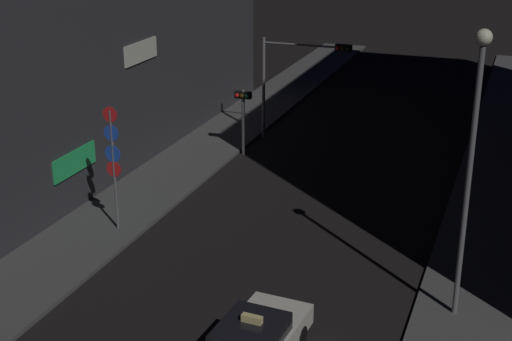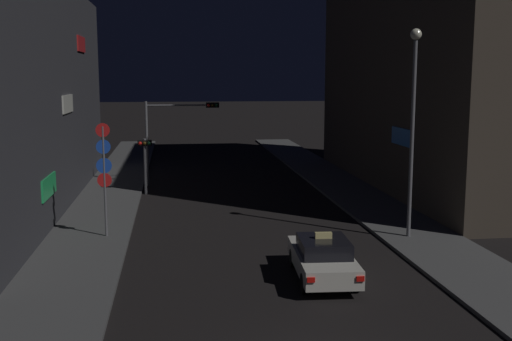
{
  "view_description": "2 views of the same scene",
  "coord_description": "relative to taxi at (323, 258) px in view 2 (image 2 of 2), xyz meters",
  "views": [
    {
      "loc": [
        7.51,
        -8.74,
        11.89
      ],
      "look_at": [
        -0.73,
        13.37,
        3.04
      ],
      "focal_mm": 52.02,
      "sensor_mm": 36.0,
      "label": 1
    },
    {
      "loc": [
        -3.24,
        -12.59,
        6.76
      ],
      "look_at": [
        0.24,
        13.61,
        2.68
      ],
      "focal_mm": 43.39,
      "sensor_mm": 36.0,
      "label": 2
    }
  ],
  "objects": [
    {
      "name": "building_facade_right",
      "position": [
        12.09,
        16.31,
        9.22
      ],
      "size": [
        10.24,
        24.32,
        19.91
      ],
      "color": "#473D33",
      "rests_on": "ground_plane"
    },
    {
      "name": "sidewalk_right",
      "position": [
        5.29,
        17.63,
        -0.67
      ],
      "size": [
        3.44,
        53.02,
        0.14
      ],
      "primitive_type": "cube",
      "color": "#4C4C4C",
      "rests_on": "ground_plane"
    },
    {
      "name": "traffic_light_overhead",
      "position": [
        -4.77,
        18.81,
        3.05
      ],
      "size": [
        4.54,
        0.42,
        5.2
      ],
      "color": "slate",
      "rests_on": "ground_plane"
    },
    {
      "name": "street_lamp_near_block",
      "position": [
        4.75,
        4.49,
        4.74
      ],
      "size": [
        0.45,
        0.45,
        8.46
      ],
      "color": "slate",
      "rests_on": "sidewalk_right"
    },
    {
      "name": "taxi",
      "position": [
        0.0,
        0.0,
        0.0
      ],
      "size": [
        2.05,
        4.55,
        1.62
      ],
      "color": "silver",
      "rests_on": "ground_plane"
    },
    {
      "name": "sign_pole_left",
      "position": [
        -7.72,
        6.17,
        2.19
      ],
      "size": [
        0.63,
        0.1,
        4.71
      ],
      "color": "slate",
      "rests_on": "sidewalk_left"
    },
    {
      "name": "traffic_light_left_kerb",
      "position": [
        -6.51,
        15.95,
        1.6
      ],
      "size": [
        0.8,
        0.42,
        3.21
      ],
      "color": "slate",
      "rests_on": "ground_plane"
    },
    {
      "name": "sidewalk_left",
      "position": [
        -8.48,
        17.63,
        -0.67
      ],
      "size": [
        3.44,
        53.02,
        0.14
      ],
      "primitive_type": "cube",
      "color": "#4C4C4C",
      "rests_on": "ground_plane"
    }
  ]
}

